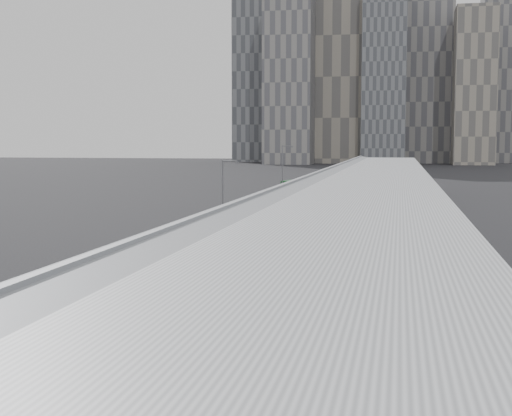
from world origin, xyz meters
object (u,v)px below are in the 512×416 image
(bus_0, at_px, (147,305))
(bus_2, at_px, (250,238))
(bus_4, at_px, (290,209))
(bus_5, at_px, (309,201))
(bus_1, at_px, (201,261))
(suv, at_px, (311,186))
(street_lamp_far, at_px, (283,169))
(shipping_container, at_px, (292,187))
(bus_3, at_px, (273,220))
(bus_6, at_px, (320,194))
(street_lamp_near, at_px, (224,189))

(bus_0, distance_m, bus_2, 26.94)
(bus_4, distance_m, bus_5, 14.59)
(bus_1, xyz_separation_m, suv, (-4.67, 103.72, -0.81))
(bus_2, relative_size, bus_4, 0.92)
(bus_5, height_order, street_lamp_far, street_lamp_far)
(bus_2, height_order, suv, bus_2)
(bus_1, xyz_separation_m, shipping_container, (-7.04, 91.20, -0.33))
(bus_3, xyz_separation_m, bus_6, (0.63, 41.71, 0.05))
(bus_1, bearing_deg, street_lamp_far, 92.97)
(bus_5, xyz_separation_m, suv, (-5.60, 47.59, -0.71))
(bus_2, bearing_deg, bus_5, 92.07)
(bus_0, height_order, street_lamp_near, street_lamp_near)
(bus_3, height_order, street_lamp_far, street_lamp_far)
(bus_4, height_order, suv, bus_4)
(bus_0, height_order, bus_5, bus_5)
(street_lamp_near, bearing_deg, bus_6, 79.82)
(bus_0, distance_m, bus_3, 42.30)
(bus_3, relative_size, shipping_container, 2.24)
(street_lamp_far, bearing_deg, bus_6, -26.15)
(street_lamp_near, bearing_deg, bus_1, -79.08)
(bus_6, height_order, shipping_container, bus_6)
(street_lamp_near, bearing_deg, bus_3, -22.74)
(bus_0, relative_size, street_lamp_far, 1.25)
(bus_0, xyz_separation_m, bus_3, (-0.41, 42.30, 0.04))
(bus_1, relative_size, bus_6, 1.05)
(street_lamp_near, xyz_separation_m, shipping_container, (-0.92, 59.47, -3.45))
(suv, bearing_deg, bus_4, -96.93)
(shipping_container, height_order, suv, shipping_container)
(bus_6, relative_size, suv, 2.10)
(bus_5, bearing_deg, bus_2, -88.86)
(street_lamp_near, height_order, street_lamp_far, street_lamp_far)
(bus_4, bearing_deg, bus_0, -85.82)
(bus_3, xyz_separation_m, bus_5, (0.68, 27.07, 0.03))
(bus_1, xyz_separation_m, street_lamp_near, (-6.12, 31.73, 3.12))
(bus_4, height_order, street_lamp_near, street_lamp_near)
(bus_4, height_order, bus_5, bus_4)
(bus_4, relative_size, suv, 2.29)
(bus_3, relative_size, street_lamp_far, 1.28)
(street_lamp_far, bearing_deg, bus_0, -85.66)
(bus_3, distance_m, bus_6, 41.71)
(bus_0, relative_size, suv, 1.98)
(bus_1, height_order, shipping_container, bus_1)
(suv, bearing_deg, bus_3, -97.65)
(bus_2, relative_size, shipping_container, 2.32)
(bus_1, relative_size, bus_5, 1.07)
(bus_6, xyz_separation_m, shipping_container, (-7.92, 20.43, -0.24))
(street_lamp_near, height_order, suv, street_lamp_near)
(bus_2, relative_size, bus_3, 1.04)
(bus_1, distance_m, street_lamp_far, 74.47)
(bus_6, bearing_deg, street_lamp_near, -96.87)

